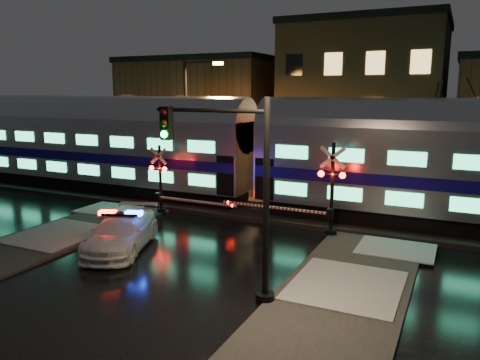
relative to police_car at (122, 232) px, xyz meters
name	(u,v)px	position (x,y,z in m)	size (l,w,h in m)	color
ground	(217,238)	(2.81, 3.04, -0.74)	(120.00, 120.00, 0.00)	black
ballast	(260,210)	(2.81, 8.04, -0.62)	(90.00, 4.20, 0.24)	black
sidewalk_right	(321,328)	(9.31, -2.96, -0.68)	(4.00, 20.00, 0.12)	#2D2D2D
building_left	(206,112)	(-10.19, 25.04, 3.76)	(14.00, 10.00, 9.00)	#512D1F
building_mid	(365,100)	(4.81, 25.54, 5.01)	(12.00, 11.00, 11.50)	brown
train	(256,150)	(2.54, 8.04, 2.64)	(51.00, 3.12, 5.92)	black
police_car	(122,232)	(0.00, 0.00, 0.00)	(3.71, 5.49, 1.64)	white
crossing_signal_right	(323,198)	(7.00, 5.35, 1.02)	(6.00, 0.67, 4.25)	black
crossing_signal_left	(165,187)	(-1.48, 5.34, 0.77)	(5.20, 0.63, 3.68)	black
traffic_light	(236,195)	(6.28, -2.10, 2.61)	(4.08, 0.72, 6.30)	black
streetlight	(190,115)	(-4.02, 12.04, 4.15)	(2.84, 0.30, 8.48)	black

